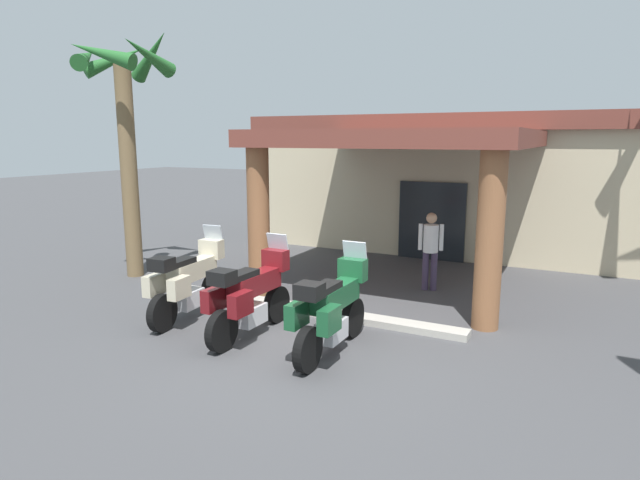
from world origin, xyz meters
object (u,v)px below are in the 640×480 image
Objects in this scene: motorcycle_cream at (188,281)px; palm_tree_roadside at (124,107)px; motorcycle_maroon at (250,296)px; pedestrian at (431,246)px; motorcycle_green at (331,310)px; motel_building at (457,178)px.

motorcycle_cream is 4.97m from palm_tree_roadside.
motorcycle_maroon is 1.31× the size of pedestrian.
motorcycle_green is at bearing -90.34° from motorcycle_maroon.
motel_building is 10.03m from motorcycle_green.
palm_tree_roadside reaches higher than motorcycle_maroon.
motorcycle_maroon is at bearing -40.40° from pedestrian.
pedestrian is at bearing -82.16° from motel_building.
pedestrian is 7.54m from palm_tree_roadside.
motorcycle_green is at bearing -87.52° from motel_building.
palm_tree_roadside reaches higher than motorcycle_cream.
motorcycle_cream and motorcycle_maroon have the same top height.
motel_building is at bearing 53.30° from palm_tree_roadside.
motel_building is 9.91m from palm_tree_roadside.
motorcycle_cream is 1.00× the size of motorcycle_maroon.
motorcycle_maroon is 1.00× the size of motorcycle_green.
motorcycle_maroon is 6.15m from palm_tree_roadside.
motorcycle_cream is 0.39× the size of palm_tree_roadside.
motorcycle_maroon is at bearing -96.25° from motel_building.
palm_tree_roadside is (-6.64, -2.00, 2.97)m from pedestrian.
motorcycle_green is (0.48, -9.94, -1.31)m from motel_building.
pedestrian is (3.37, 3.86, 0.28)m from motorcycle_cream.
motel_building is 5.25× the size of motorcycle_cream.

